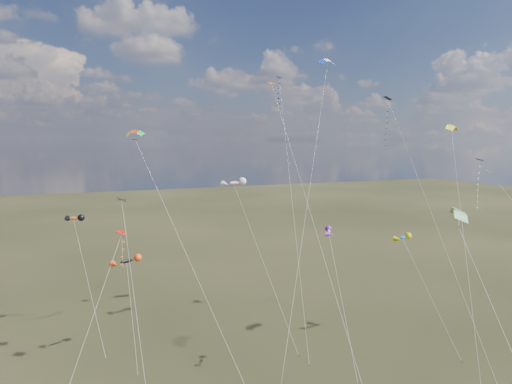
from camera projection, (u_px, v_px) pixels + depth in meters
name	position (u px, v px, depth m)	size (l,w,h in m)	color
diamond_black_high	(391.00, 133.00, 61.09)	(3.95, 23.60, 30.88)	black
diamond_navy_tall	(281.00, 109.00, 66.80)	(6.33, 21.01, 34.43)	#0B0C48
diamond_black_mid	(128.00, 246.00, 47.96)	(0.89, 15.18, 18.59)	black
diamond_red_low	(120.00, 256.00, 48.73)	(7.87, 9.67, 15.35)	red
diamond_navy_right	(486.00, 193.00, 55.52)	(6.39, 19.90, 22.74)	#0D1A4F
diamond_orange_center	(296.00, 166.00, 54.81)	(2.17, 26.40, 32.78)	#EE5802
parafoil_yellow	(452.00, 127.00, 53.39)	(9.60, 14.56, 27.29)	yellow
parafoil_blue_white	(327.00, 62.00, 62.49)	(19.44, 23.06, 36.53)	#143CBD
parafoil_striped	(460.00, 211.00, 35.97)	(5.87, 18.34, 20.18)	#FAF709
parafoil_tricolor	(136.00, 134.00, 48.72)	(8.49, 22.23, 26.38)	yellow
novelty_black_orange	(127.00, 261.00, 52.99)	(3.49, 7.56, 11.52)	black
novelty_orange_black	(74.00, 219.00, 60.63)	(3.95, 13.08, 15.16)	#EE551D
novelty_white_purple	(329.00, 233.00, 47.10)	(3.45, 12.27, 15.99)	white
novelty_redwhite_stripe	(234.00, 183.00, 61.01)	(5.12, 13.70, 19.90)	red
novelty_blue_yellow	(403.00, 238.00, 57.42)	(2.96, 9.50, 13.25)	#0B4FAE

